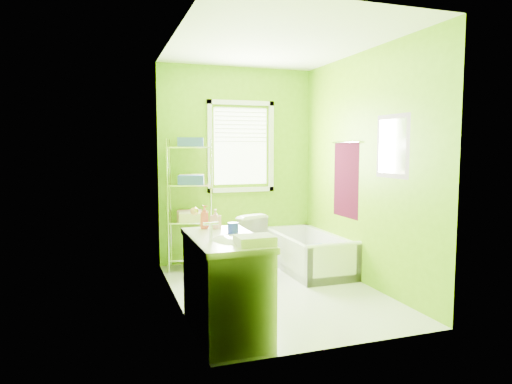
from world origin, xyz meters
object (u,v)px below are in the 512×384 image
object	(u,v)px
toilet	(240,239)
wire_shelf_unit	(192,190)
vanity	(226,282)
bathtub	(308,258)

from	to	relation	value
toilet	wire_shelf_unit	world-z (taller)	wire_shelf_unit
toilet	vanity	distance (m)	2.12
wire_shelf_unit	bathtub	bearing A→B (deg)	-19.35
vanity	wire_shelf_unit	bearing A→B (deg)	86.69
bathtub	wire_shelf_unit	xyz separation A→B (m)	(-1.38, 0.48, 0.86)
toilet	wire_shelf_unit	distance (m)	0.90
toilet	vanity	size ratio (longest dim) A/B	0.66
bathtub	toilet	world-z (taller)	toilet
vanity	wire_shelf_unit	world-z (taller)	wire_shelf_unit
bathtub	vanity	xyz separation A→B (m)	(-1.50, -1.57, 0.28)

